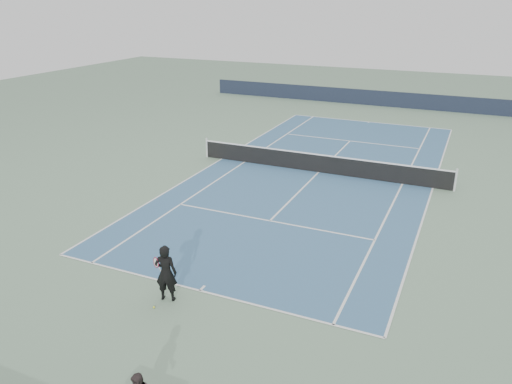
% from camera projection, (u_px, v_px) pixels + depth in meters
% --- Properties ---
extents(ground, '(80.00, 80.00, 0.00)m').
position_uv_depth(ground, '(319.00, 172.00, 25.05)').
color(ground, slate).
extents(court_surface, '(10.97, 23.77, 0.01)m').
position_uv_depth(court_surface, '(319.00, 172.00, 25.05)').
color(court_surface, '#396186').
rests_on(court_surface, ground).
extents(tennis_net, '(12.90, 0.10, 1.07)m').
position_uv_depth(tennis_net, '(319.00, 163.00, 24.87)').
color(tennis_net, silver).
rests_on(tennis_net, ground).
extents(windscreen_far, '(30.00, 0.25, 1.20)m').
position_uv_depth(windscreen_far, '(386.00, 99.00, 40.04)').
color(windscreen_far, black).
rests_on(windscreen_far, ground).
extents(tennis_player, '(0.83, 0.63, 1.75)m').
position_uv_depth(tennis_player, '(166.00, 273.00, 14.22)').
color(tennis_player, black).
rests_on(tennis_player, ground).
extents(tennis_ball, '(0.06, 0.06, 0.06)m').
position_uv_depth(tennis_ball, '(154.00, 307.00, 14.10)').
color(tennis_ball, yellow).
rests_on(tennis_ball, ground).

